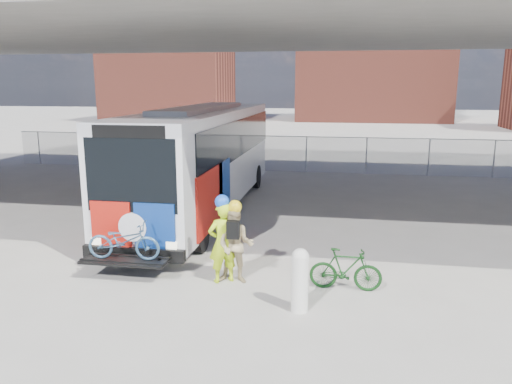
% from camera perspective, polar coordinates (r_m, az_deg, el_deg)
% --- Properties ---
extents(ground, '(160.00, 160.00, 0.00)m').
position_cam_1_polar(ground, '(14.33, -2.03, -5.75)').
color(ground, '#9E9991').
rests_on(ground, ground).
extents(bus, '(2.67, 12.90, 3.69)m').
position_cam_1_polar(bus, '(17.62, -6.13, 4.61)').
color(bus, silver).
rests_on(bus, ground).
extents(overpass, '(40.00, 16.00, 7.95)m').
position_cam_1_polar(overpass, '(17.69, 0.65, 19.12)').
color(overpass, '#605E59').
rests_on(overpass, ground).
extents(chainlink_fence, '(30.00, 0.06, 30.00)m').
position_cam_1_polar(chainlink_fence, '(25.67, 3.56, 5.50)').
color(chainlink_fence, gray).
rests_on(chainlink_fence, ground).
extents(brick_buildings, '(54.00, 22.00, 12.00)m').
position_cam_1_polar(brick_buildings, '(61.59, 8.73, 13.02)').
color(brick_buildings, brown).
rests_on(brick_buildings, ground).
extents(smokestack, '(2.20, 2.20, 25.00)m').
position_cam_1_polar(smokestack, '(69.70, 20.20, 18.17)').
color(smokestack, brown).
rests_on(smokestack, ground).
extents(bollard, '(0.34, 0.34, 1.30)m').
position_cam_1_polar(bollard, '(9.98, 5.04, -9.75)').
color(bollard, silver).
rests_on(bollard, ground).
extents(cyclist_hivis, '(0.81, 0.74, 2.04)m').
position_cam_1_polar(cyclist_hivis, '(11.30, -3.83, -5.53)').
color(cyclist_hivis, '#C9F119').
rests_on(cyclist_hivis, ground).
extents(cyclist_tan, '(0.87, 0.69, 1.92)m').
position_cam_1_polar(cyclist_tan, '(11.26, -2.38, -5.98)').
color(cyclist_tan, tan).
rests_on(cyclist_tan, ground).
extents(bike_parked, '(1.58, 0.46, 0.94)m').
position_cam_1_polar(bike_parked, '(11.16, 10.21, -8.70)').
color(bike_parked, '#133B15').
rests_on(bike_parked, ground).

